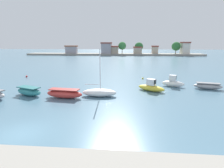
{
  "coord_description": "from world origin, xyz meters",
  "views": [
    {
      "loc": [
        8.23,
        -12.44,
        6.93
      ],
      "look_at": [
        5.97,
        13.9,
        0.99
      ],
      "focal_mm": 29.25,
      "sensor_mm": 36.0,
      "label": 1
    }
  ],
  "objects_px": {
    "mooring_buoy_0": "(143,78)",
    "mooring_buoy_1": "(27,76)",
    "moored_boat_3": "(99,92)",
    "moored_boat_5": "(173,83)",
    "moored_boat_1": "(29,91)",
    "moored_boat_2": "(64,94)",
    "moored_boat_4": "(151,87)",
    "moored_boat_6": "(208,86)"
  },
  "relations": [
    {
      "from": "moored_boat_6",
      "to": "mooring_buoy_1",
      "type": "bearing_deg",
      "value": 179.98
    },
    {
      "from": "moored_boat_3",
      "to": "moored_boat_5",
      "type": "relative_size",
      "value": 1.67
    },
    {
      "from": "moored_boat_5",
      "to": "mooring_buoy_0",
      "type": "height_order",
      "value": "moored_boat_5"
    },
    {
      "from": "moored_boat_2",
      "to": "moored_boat_3",
      "type": "height_order",
      "value": "moored_boat_3"
    },
    {
      "from": "moored_boat_2",
      "to": "moored_boat_6",
      "type": "bearing_deg",
      "value": 23.94
    },
    {
      "from": "moored_boat_1",
      "to": "moored_boat_5",
      "type": "bearing_deg",
      "value": 39.89
    },
    {
      "from": "moored_boat_2",
      "to": "moored_boat_3",
      "type": "relative_size",
      "value": 0.79
    },
    {
      "from": "mooring_buoy_0",
      "to": "moored_boat_6",
      "type": "bearing_deg",
      "value": -37.25
    },
    {
      "from": "moored_boat_1",
      "to": "moored_boat_2",
      "type": "xyz_separation_m",
      "value": [
        5.18,
        -0.74,
        0.01
      ]
    },
    {
      "from": "moored_boat_2",
      "to": "mooring_buoy_0",
      "type": "distance_m",
      "value": 17.53
    },
    {
      "from": "moored_boat_4",
      "to": "moored_boat_1",
      "type": "bearing_deg",
      "value": -134.18
    },
    {
      "from": "moored_boat_2",
      "to": "mooring_buoy_1",
      "type": "height_order",
      "value": "moored_boat_2"
    },
    {
      "from": "moored_boat_1",
      "to": "moored_boat_3",
      "type": "relative_size",
      "value": 0.69
    },
    {
      "from": "moored_boat_1",
      "to": "mooring_buoy_0",
      "type": "bearing_deg",
      "value": 59.83
    },
    {
      "from": "moored_boat_1",
      "to": "moored_boat_5",
      "type": "height_order",
      "value": "moored_boat_5"
    },
    {
      "from": "moored_boat_6",
      "to": "moored_boat_3",
      "type": "bearing_deg",
      "value": -149.68
    },
    {
      "from": "moored_boat_1",
      "to": "moored_boat_6",
      "type": "xyz_separation_m",
      "value": [
        25.63,
        5.71,
        -0.1
      ]
    },
    {
      "from": "moored_boat_4",
      "to": "moored_boat_6",
      "type": "bearing_deg",
      "value": 45.34
    },
    {
      "from": "moored_boat_2",
      "to": "moored_boat_1",
      "type": "bearing_deg",
      "value": 178.29
    },
    {
      "from": "moored_boat_6",
      "to": "moored_boat_2",
      "type": "bearing_deg",
      "value": -150.5
    },
    {
      "from": "mooring_buoy_0",
      "to": "mooring_buoy_1",
      "type": "distance_m",
      "value": 23.88
    },
    {
      "from": "moored_boat_3",
      "to": "moored_boat_5",
      "type": "xyz_separation_m",
      "value": [
        11.07,
        6.45,
        0.12
      ]
    },
    {
      "from": "moored_boat_4",
      "to": "mooring_buoy_0",
      "type": "xyz_separation_m",
      "value": [
        -0.51,
        9.05,
        -0.4
      ]
    },
    {
      "from": "moored_boat_1",
      "to": "moored_boat_2",
      "type": "height_order",
      "value": "moored_boat_2"
    },
    {
      "from": "moored_boat_2",
      "to": "mooring_buoy_0",
      "type": "relative_size",
      "value": 14.11
    },
    {
      "from": "moored_boat_1",
      "to": "mooring_buoy_0",
      "type": "relative_size",
      "value": 12.32
    },
    {
      "from": "moored_boat_6",
      "to": "moored_boat_5",
      "type": "bearing_deg",
      "value": 179.3
    },
    {
      "from": "moored_boat_4",
      "to": "moored_boat_2",
      "type": "bearing_deg",
      "value": -125.57
    },
    {
      "from": "moored_boat_1",
      "to": "moored_boat_5",
      "type": "relative_size",
      "value": 1.16
    },
    {
      "from": "moored_boat_2",
      "to": "moored_boat_6",
      "type": "xyz_separation_m",
      "value": [
        20.45,
        6.45,
        -0.11
      ]
    },
    {
      "from": "moored_boat_3",
      "to": "moored_boat_5",
      "type": "bearing_deg",
      "value": 29.6
    },
    {
      "from": "moored_boat_1",
      "to": "moored_boat_2",
      "type": "distance_m",
      "value": 5.23
    },
    {
      "from": "moored_boat_3",
      "to": "moored_boat_4",
      "type": "xyz_separation_m",
      "value": [
        7.21,
        3.4,
        0.05
      ]
    },
    {
      "from": "moored_boat_3",
      "to": "moored_boat_6",
      "type": "distance_m",
      "value": 16.93
    },
    {
      "from": "moored_boat_6",
      "to": "mooring_buoy_1",
      "type": "relative_size",
      "value": 10.76
    },
    {
      "from": "moored_boat_1",
      "to": "mooring_buoy_0",
      "type": "distance_m",
      "value": 20.73
    },
    {
      "from": "moored_boat_1",
      "to": "moored_boat_4",
      "type": "bearing_deg",
      "value": 34.28
    },
    {
      "from": "moored_boat_3",
      "to": "mooring_buoy_1",
      "type": "distance_m",
      "value": 21.19
    },
    {
      "from": "moored_boat_1",
      "to": "moored_boat_4",
      "type": "height_order",
      "value": "moored_boat_4"
    },
    {
      "from": "moored_boat_5",
      "to": "moored_boat_3",
      "type": "bearing_deg",
      "value": -129.51
    },
    {
      "from": "moored_boat_1",
      "to": "mooring_buoy_1",
      "type": "bearing_deg",
      "value": 142.31
    },
    {
      "from": "moored_boat_3",
      "to": "mooring_buoy_1",
      "type": "relative_size",
      "value": 15.6
    }
  ]
}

